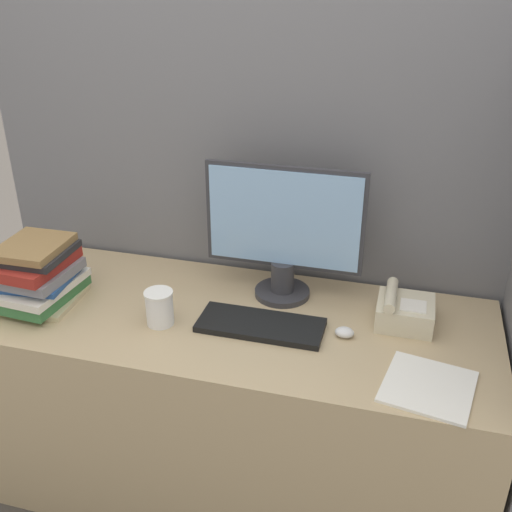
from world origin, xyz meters
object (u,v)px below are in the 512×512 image
monitor (284,235)px  keyboard (261,325)px  mouse (344,332)px  coffee_cup (160,308)px  desk_telephone (404,311)px  book_stack (39,275)px

monitor → keyboard: 0.31m
monitor → mouse: 0.38m
keyboard → coffee_cup: bearing=-169.5°
keyboard → desk_telephone: (0.43, 0.15, 0.03)m
keyboard → coffee_cup: (-0.32, -0.06, 0.05)m
keyboard → book_stack: size_ratio=1.29×
mouse → desk_telephone: (0.17, 0.13, 0.03)m
mouse → coffee_cup: (-0.58, -0.08, 0.04)m
monitor → desk_telephone: (0.41, -0.08, -0.18)m
monitor → desk_telephone: size_ratio=2.96×
keyboard → desk_telephone: 0.46m
monitor → coffee_cup: bearing=-140.1°
desk_telephone → monitor: bearing=169.6°
mouse → desk_telephone: bearing=36.5°
mouse → keyboard: bearing=-175.5°
keyboard → desk_telephone: size_ratio=2.22×
monitor → keyboard: size_ratio=1.33×
monitor → keyboard: (-0.02, -0.22, -0.22)m
monitor → keyboard: bearing=-94.9°
desk_telephone → book_stack: bearing=-170.9°
monitor → mouse: size_ratio=8.95×
monitor → desk_telephone: 0.46m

